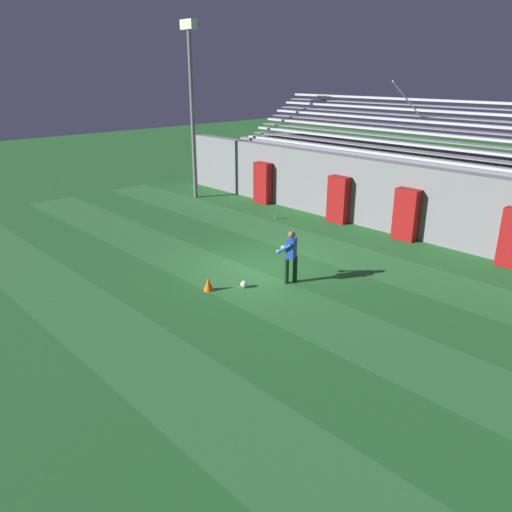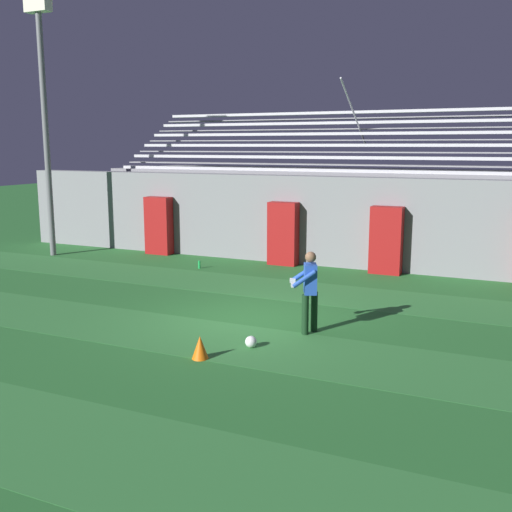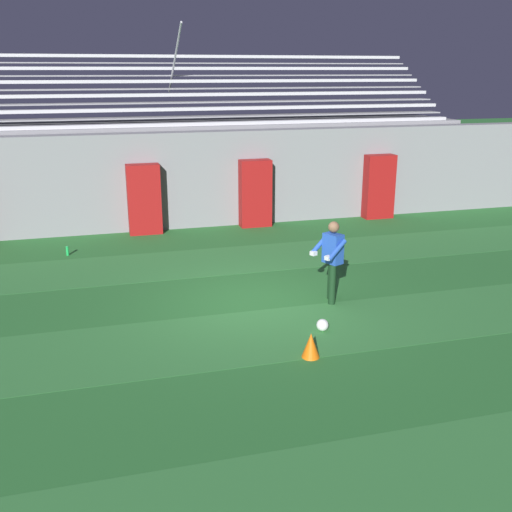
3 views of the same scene
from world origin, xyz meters
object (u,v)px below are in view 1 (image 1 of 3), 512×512
object	(u,v)px
floodlight_pole	(191,90)
water_bottle	(276,217)
padding_pillar_gate_right	(406,215)
soccer_ball	(244,284)
goalkeeper	(291,254)
padding_pillar_far_left	(263,183)
traffic_cone	(208,284)
padding_pillar_gate_left	(338,200)

from	to	relation	value
floodlight_pole	water_bottle	size ratio (longest dim) A/B	35.08
padding_pillar_gate_right	soccer_ball	size ratio (longest dim) A/B	9.06
soccer_ball	water_bottle	xyz separation A→B (m)	(-4.56, 6.01, 0.01)
soccer_ball	goalkeeper	bearing A→B (deg)	62.30
goalkeeper	soccer_ball	bearing A→B (deg)	-117.70
padding_pillar_gate_right	padding_pillar_far_left	size ratio (longest dim) A/B	1.00
padding_pillar_gate_right	water_bottle	xyz separation A→B (m)	(-5.39, -1.64, -0.88)
soccer_ball	padding_pillar_far_left	bearing A→B (deg)	132.88
padding_pillar_gate_right	padding_pillar_far_left	bearing A→B (deg)	180.00
padding_pillar_far_left	water_bottle	world-z (taller)	padding_pillar_far_left
traffic_cone	soccer_ball	bearing A→B (deg)	58.40
water_bottle	padding_pillar_gate_right	bearing A→B (deg)	16.91
padding_pillar_far_left	goalkeeper	size ratio (longest dim) A/B	1.19
floodlight_pole	traffic_cone	world-z (taller)	floodlight_pole
traffic_cone	padding_pillar_far_left	bearing A→B (deg)	127.34
soccer_ball	water_bottle	distance (m)	7.54
padding_pillar_gate_left	goalkeeper	xyz separation A→B (m)	(3.12, -6.34, -0.04)
padding_pillar_gate_left	floodlight_pole	xyz separation A→B (m)	(-7.89, -1.73, 4.29)
padding_pillar_gate_right	soccer_ball	xyz separation A→B (m)	(-0.83, -7.65, -0.89)
padding_pillar_far_left	soccer_ball	xyz separation A→B (m)	(7.10, -7.65, -0.89)
traffic_cone	water_bottle	bearing A→B (deg)	119.96
goalkeeper	padding_pillar_gate_right	bearing A→B (deg)	88.71
padding_pillar_far_left	floodlight_pole	bearing A→B (deg)	-151.76
padding_pillar_gate_left	floodlight_pole	distance (m)	9.15
goalkeeper	traffic_cone	distance (m)	2.66
padding_pillar_gate_left	soccer_ball	xyz separation A→B (m)	(2.44, -7.65, -0.89)
padding_pillar_gate_left	soccer_ball	size ratio (longest dim) A/B	9.06
floodlight_pole	soccer_ball	distance (m)	12.98
padding_pillar_gate_right	traffic_cone	size ratio (longest dim) A/B	4.74
padding_pillar_gate_left	water_bottle	size ratio (longest dim) A/B	8.30
padding_pillar_gate_right	water_bottle	bearing A→B (deg)	-163.09
padding_pillar_gate_right	water_bottle	size ratio (longest dim) A/B	8.30
padding_pillar_far_left	goalkeeper	distance (m)	10.04
padding_pillar_far_left	soccer_ball	distance (m)	10.47
padding_pillar_gate_left	traffic_cone	world-z (taller)	padding_pillar_gate_left
padding_pillar_gate_left	padding_pillar_gate_right	distance (m)	3.27
floodlight_pole	soccer_ball	world-z (taller)	floodlight_pole
padding_pillar_gate_left	goalkeeper	world-z (taller)	padding_pillar_gate_left
padding_pillar_far_left	traffic_cone	distance (m)	10.81
padding_pillar_gate_right	padding_pillar_far_left	world-z (taller)	same
floodlight_pole	traffic_cone	size ratio (longest dim) A/B	20.05
padding_pillar_gate_left	water_bottle	distance (m)	2.82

